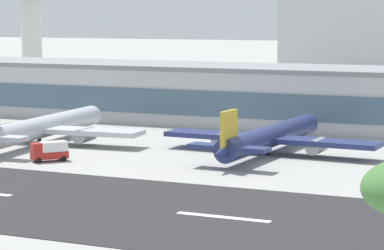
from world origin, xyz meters
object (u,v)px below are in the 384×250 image
object	(u,v)px
airliner_gold_tail_gate_1	(267,138)
service_box_truck_1	(49,151)
terminal_building	(227,94)
airliner_black_tail_gate_0	(40,128)
control_tower	(31,22)

from	to	relation	value
airliner_gold_tail_gate_1	service_box_truck_1	bearing A→B (deg)	127.55
airliner_gold_tail_gate_1	service_box_truck_1	world-z (taller)	airliner_gold_tail_gate_1
terminal_building	airliner_black_tail_gate_0	distance (m)	49.76
terminal_building	airliner_gold_tail_gate_1	size ratio (longest dim) A/B	4.88
terminal_building	airliner_gold_tail_gate_1	distance (m)	46.35
control_tower	service_box_truck_1	size ratio (longest dim) A/B	5.89
airliner_black_tail_gate_0	airliner_gold_tail_gate_1	bearing A→B (deg)	-86.49
airliner_gold_tail_gate_1	airliner_black_tail_gate_0	bearing A→B (deg)	100.41
airliner_black_tail_gate_0	service_box_truck_1	size ratio (longest dim) A/B	7.58
airliner_black_tail_gate_0	airliner_gold_tail_gate_1	size ratio (longest dim) A/B	1.03
service_box_truck_1	terminal_building	bearing A→B (deg)	-145.42
airliner_black_tail_gate_0	service_box_truck_1	distance (m)	19.94
airliner_gold_tail_gate_1	service_box_truck_1	distance (m)	37.56
terminal_building	service_box_truck_1	world-z (taller)	terminal_building
control_tower	airliner_gold_tail_gate_1	size ratio (longest dim) A/B	0.80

